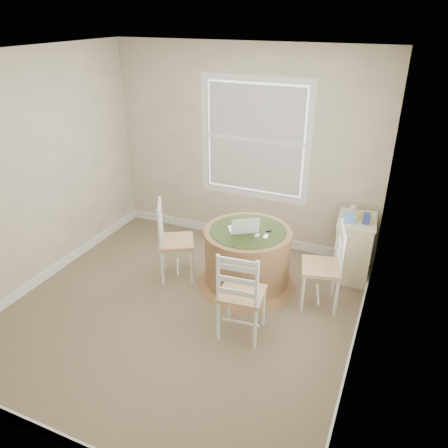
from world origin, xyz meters
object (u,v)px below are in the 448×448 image
at_px(chair_left, 176,241).
at_px(chair_right, 321,267).
at_px(corner_chest, 353,248).
at_px(laptop, 243,229).
at_px(chair_near, 242,293).
at_px(round_table, 247,255).

relative_size(chair_left, chair_right, 1.00).
bearing_deg(corner_chest, laptop, -152.53).
xyz_separation_m(chair_near, corner_chest, (0.83, 1.51, -0.09)).
relative_size(chair_right, laptop, 2.34).
bearing_deg(chair_near, corner_chest, -124.72).
height_order(chair_left, chair_right, same).
height_order(round_table, chair_near, chair_near).
height_order(round_table, laptop, laptop).
height_order(chair_near, laptop, chair_near).
distance_m(chair_left, chair_right, 1.69).
bearing_deg(round_table, chair_left, -176.41).
relative_size(chair_right, corner_chest, 1.24).
distance_m(chair_near, chair_right, 0.98).
distance_m(chair_left, chair_near, 1.28).
bearing_deg(chair_left, corner_chest, -95.20).
xyz_separation_m(round_table, chair_left, (-0.83, -0.17, 0.09)).
bearing_deg(round_table, chair_near, -80.54).
distance_m(chair_right, corner_chest, 0.77).
height_order(laptop, corner_chest, laptop).
distance_m(chair_near, laptop, 0.89).
relative_size(chair_left, corner_chest, 1.24).
bearing_deg(laptop, chair_right, 145.61).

